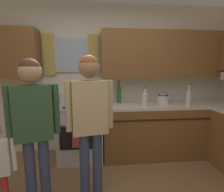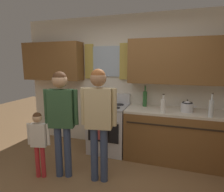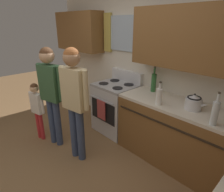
{
  "view_description": "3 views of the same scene",
  "coord_description": "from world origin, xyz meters",
  "px_view_note": "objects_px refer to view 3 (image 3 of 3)",
  "views": [
    {
      "loc": [
        -0.11,
        -1.18,
        1.49
      ],
      "look_at": [
        0.08,
        0.81,
        1.17
      ],
      "focal_mm": 27.05,
      "sensor_mm": 36.0,
      "label": 1
    },
    {
      "loc": [
        0.8,
        -1.79,
        1.72
      ],
      "look_at": [
        -0.09,
        0.9,
        1.21
      ],
      "focal_mm": 30.54,
      "sensor_mm": 36.0,
      "label": 2
    },
    {
      "loc": [
        1.91,
        -0.68,
        1.91
      ],
      "look_at": [
        0.31,
        0.81,
        1.07
      ],
      "focal_mm": 30.6,
      "sensor_mm": 36.0,
      "label": 3
    }
  ],
  "objects_px": {
    "stove_oven": "(116,107)",
    "adult_holding_child": "(51,87)",
    "adult_in_plaid": "(74,93)",
    "small_child": "(37,105)",
    "bottle_milk_white": "(159,96)",
    "bottle_wine_green": "(154,82)",
    "bottle_tall_clear": "(215,113)",
    "stovetop_kettle": "(194,102)"
  },
  "relations": [
    {
      "from": "bottle_milk_white",
      "to": "adult_in_plaid",
      "type": "distance_m",
      "value": 1.12
    },
    {
      "from": "adult_holding_child",
      "to": "adult_in_plaid",
      "type": "xyz_separation_m",
      "value": [
        0.55,
        0.07,
        0.03
      ]
    },
    {
      "from": "adult_holding_child",
      "to": "stove_oven",
      "type": "bearing_deg",
      "value": 70.51
    },
    {
      "from": "bottle_milk_white",
      "to": "bottle_wine_green",
      "type": "distance_m",
      "value": 0.51
    },
    {
      "from": "stove_oven",
      "to": "small_child",
      "type": "height_order",
      "value": "stove_oven"
    },
    {
      "from": "stove_oven",
      "to": "adult_in_plaid",
      "type": "bearing_deg",
      "value": -79.02
    },
    {
      "from": "bottle_tall_clear",
      "to": "adult_in_plaid",
      "type": "height_order",
      "value": "adult_in_plaid"
    },
    {
      "from": "bottle_wine_green",
      "to": "small_child",
      "type": "xyz_separation_m",
      "value": [
        -1.34,
        -1.33,
        -0.42
      ]
    },
    {
      "from": "stovetop_kettle",
      "to": "adult_holding_child",
      "type": "bearing_deg",
      "value": -149.87
    },
    {
      "from": "stove_oven",
      "to": "adult_holding_child",
      "type": "relative_size",
      "value": 0.69
    },
    {
      "from": "small_child",
      "to": "stove_oven",
      "type": "bearing_deg",
      "value": 59.58
    },
    {
      "from": "bottle_milk_white",
      "to": "adult_holding_child",
      "type": "xyz_separation_m",
      "value": [
        -1.37,
        -0.83,
        -0.02
      ]
    },
    {
      "from": "adult_in_plaid",
      "to": "small_child",
      "type": "bearing_deg",
      "value": -167.21
    },
    {
      "from": "adult_holding_child",
      "to": "adult_in_plaid",
      "type": "distance_m",
      "value": 0.56
    },
    {
      "from": "bottle_tall_clear",
      "to": "stovetop_kettle",
      "type": "height_order",
      "value": "bottle_tall_clear"
    },
    {
      "from": "stove_oven",
      "to": "adult_holding_child",
      "type": "height_order",
      "value": "adult_holding_child"
    },
    {
      "from": "stovetop_kettle",
      "to": "small_child",
      "type": "relative_size",
      "value": 0.27
    },
    {
      "from": "bottle_tall_clear",
      "to": "stovetop_kettle",
      "type": "xyz_separation_m",
      "value": [
        -0.32,
        0.22,
        -0.05
      ]
    },
    {
      "from": "bottle_tall_clear",
      "to": "adult_in_plaid",
      "type": "relative_size",
      "value": 0.23
    },
    {
      "from": "adult_holding_child",
      "to": "bottle_tall_clear",
      "type": "bearing_deg",
      "value": 21.04
    },
    {
      "from": "stove_oven",
      "to": "small_child",
      "type": "bearing_deg",
      "value": -120.42
    },
    {
      "from": "bottle_wine_green",
      "to": "adult_in_plaid",
      "type": "xyz_separation_m",
      "value": [
        -0.47,
        -1.13,
        -0.03
      ]
    },
    {
      "from": "bottle_wine_green",
      "to": "adult_in_plaid",
      "type": "relative_size",
      "value": 0.24
    },
    {
      "from": "stove_oven",
      "to": "bottle_tall_clear",
      "type": "bearing_deg",
      "value": -7.94
    },
    {
      "from": "bottle_wine_green",
      "to": "adult_holding_child",
      "type": "bearing_deg",
      "value": -130.47
    },
    {
      "from": "adult_holding_child",
      "to": "small_child",
      "type": "distance_m",
      "value": 0.5
    },
    {
      "from": "adult_in_plaid",
      "to": "stove_oven",
      "type": "bearing_deg",
      "value": 100.98
    },
    {
      "from": "bottle_tall_clear",
      "to": "stovetop_kettle",
      "type": "relative_size",
      "value": 1.34
    },
    {
      "from": "small_child",
      "to": "bottle_tall_clear",
      "type": "bearing_deg",
      "value": 21.2
    },
    {
      "from": "adult_holding_child",
      "to": "small_child",
      "type": "bearing_deg",
      "value": -157.79
    },
    {
      "from": "adult_holding_child",
      "to": "small_child",
      "type": "xyz_separation_m",
      "value": [
        -0.32,
        -0.13,
        -0.37
      ]
    },
    {
      "from": "bottle_wine_green",
      "to": "stovetop_kettle",
      "type": "bearing_deg",
      "value": -14.07
    },
    {
      "from": "bottle_milk_white",
      "to": "adult_holding_child",
      "type": "relative_size",
      "value": 0.2
    },
    {
      "from": "stovetop_kettle",
      "to": "adult_in_plaid",
      "type": "xyz_separation_m",
      "value": [
        -1.2,
        -0.95,
        0.03
      ]
    },
    {
      "from": "stove_oven",
      "to": "bottle_tall_clear",
      "type": "distance_m",
      "value": 1.82
    },
    {
      "from": "small_child",
      "to": "adult_holding_child",
      "type": "bearing_deg",
      "value": 22.21
    },
    {
      "from": "bottle_milk_white",
      "to": "bottle_wine_green",
      "type": "relative_size",
      "value": 0.79
    },
    {
      "from": "stove_oven",
      "to": "small_child",
      "type": "relative_size",
      "value": 1.09
    },
    {
      "from": "adult_in_plaid",
      "to": "small_child",
      "type": "relative_size",
      "value": 1.62
    },
    {
      "from": "bottle_tall_clear",
      "to": "adult_in_plaid",
      "type": "distance_m",
      "value": 1.68
    },
    {
      "from": "bottle_tall_clear",
      "to": "stovetop_kettle",
      "type": "bearing_deg",
      "value": 145.61
    },
    {
      "from": "small_child",
      "to": "bottle_wine_green",
      "type": "bearing_deg",
      "value": 44.74
    }
  ]
}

